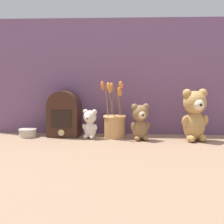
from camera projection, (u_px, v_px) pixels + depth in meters
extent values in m
plane|color=#8E7056|center=(112.00, 139.00, 1.85)|extent=(4.00, 4.00, 0.00)
cube|color=#704C70|center=(114.00, 77.00, 1.98)|extent=(1.49, 0.02, 0.67)
ellipsoid|color=tan|center=(194.00, 126.00, 1.80)|extent=(0.14, 0.12, 0.16)
sphere|color=tan|center=(195.00, 103.00, 1.79)|extent=(0.12, 0.12, 0.12)
sphere|color=beige|center=(199.00, 105.00, 1.75)|extent=(0.06, 0.06, 0.06)
sphere|color=black|center=(201.00, 105.00, 1.72)|extent=(0.02, 0.02, 0.02)
sphere|color=tan|center=(203.00, 93.00, 1.79)|extent=(0.05, 0.05, 0.05)
sphere|color=tan|center=(187.00, 94.00, 1.78)|extent=(0.05, 0.05, 0.05)
ellipsoid|color=tan|center=(205.00, 121.00, 1.80)|extent=(0.05, 0.06, 0.07)
ellipsoid|color=tan|center=(185.00, 121.00, 1.78)|extent=(0.05, 0.06, 0.07)
ellipsoid|color=tan|center=(202.00, 138.00, 1.78)|extent=(0.05, 0.07, 0.04)
ellipsoid|color=tan|center=(191.00, 138.00, 1.77)|extent=(0.05, 0.07, 0.04)
ellipsoid|color=olive|center=(140.00, 130.00, 1.82)|extent=(0.10, 0.09, 0.11)
sphere|color=olive|center=(140.00, 113.00, 1.81)|extent=(0.09, 0.09, 0.09)
sphere|color=#D1B289|center=(142.00, 115.00, 1.78)|extent=(0.04, 0.04, 0.04)
sphere|color=black|center=(143.00, 115.00, 1.77)|extent=(0.01, 0.01, 0.01)
sphere|color=olive|center=(146.00, 107.00, 1.82)|extent=(0.03, 0.03, 0.03)
sphere|color=olive|center=(134.00, 107.00, 1.80)|extent=(0.03, 0.03, 0.03)
ellipsoid|color=olive|center=(147.00, 126.00, 1.82)|extent=(0.03, 0.04, 0.05)
ellipsoid|color=olive|center=(133.00, 126.00, 1.81)|extent=(0.03, 0.04, 0.05)
ellipsoid|color=olive|center=(145.00, 138.00, 1.81)|extent=(0.04, 0.05, 0.03)
ellipsoid|color=olive|center=(137.00, 138.00, 1.80)|extent=(0.04, 0.05, 0.03)
ellipsoid|color=beige|center=(90.00, 130.00, 1.87)|extent=(0.08, 0.07, 0.09)
sphere|color=beige|center=(90.00, 117.00, 1.86)|extent=(0.07, 0.07, 0.07)
sphere|color=beige|center=(88.00, 118.00, 1.84)|extent=(0.03, 0.03, 0.03)
sphere|color=black|center=(87.00, 119.00, 1.82)|extent=(0.01, 0.01, 0.01)
sphere|color=beige|center=(94.00, 112.00, 1.85)|extent=(0.03, 0.03, 0.03)
sphere|color=beige|center=(86.00, 112.00, 1.87)|extent=(0.03, 0.03, 0.03)
ellipsoid|color=beige|center=(95.00, 127.00, 1.86)|extent=(0.03, 0.04, 0.04)
ellipsoid|color=beige|center=(84.00, 127.00, 1.87)|extent=(0.03, 0.04, 0.04)
ellipsoid|color=beige|center=(92.00, 137.00, 1.85)|extent=(0.03, 0.04, 0.02)
ellipsoid|color=beige|center=(86.00, 137.00, 1.86)|extent=(0.03, 0.04, 0.02)
cylinder|color=tan|center=(115.00, 126.00, 1.89)|extent=(0.11, 0.11, 0.12)
torus|color=tan|center=(115.00, 117.00, 1.89)|extent=(0.13, 0.13, 0.01)
cylinder|color=olive|center=(119.00, 100.00, 1.84)|extent=(0.03, 0.03, 0.17)
ellipsoid|color=orange|center=(121.00, 85.00, 1.82)|extent=(0.04, 0.04, 0.05)
cylinder|color=olive|center=(118.00, 104.00, 1.85)|extent=(0.02, 0.02, 0.13)
ellipsoid|color=orange|center=(120.00, 92.00, 1.84)|extent=(0.04, 0.04, 0.05)
cylinder|color=olive|center=(112.00, 101.00, 1.91)|extent=(0.03, 0.02, 0.15)
ellipsoid|color=orange|center=(111.00, 88.00, 1.91)|extent=(0.04, 0.04, 0.06)
cylinder|color=olive|center=(107.00, 101.00, 1.86)|extent=(0.03, 0.05, 0.16)
ellipsoid|color=#C65B28|center=(103.00, 86.00, 1.84)|extent=(0.03, 0.04, 0.06)
cylinder|color=olive|center=(111.00, 102.00, 1.84)|extent=(0.04, 0.02, 0.16)
ellipsoid|color=orange|center=(109.00, 88.00, 1.81)|extent=(0.04, 0.04, 0.06)
cube|color=#381E14|center=(64.00, 121.00, 1.93)|extent=(0.18, 0.13, 0.17)
cylinder|color=#381E14|center=(64.00, 106.00, 1.92)|extent=(0.18, 0.13, 0.17)
cube|color=black|center=(61.00, 119.00, 1.87)|extent=(0.11, 0.01, 0.09)
cylinder|color=#D6BC7A|center=(61.00, 133.00, 1.87)|extent=(0.03, 0.01, 0.03)
cylinder|color=beige|center=(28.00, 134.00, 1.91)|extent=(0.09, 0.09, 0.04)
cylinder|color=beige|center=(28.00, 130.00, 1.91)|extent=(0.10, 0.10, 0.01)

